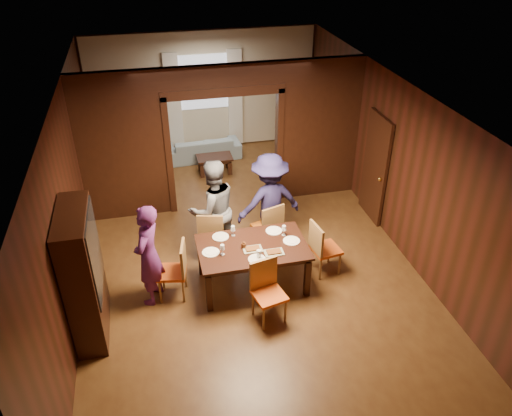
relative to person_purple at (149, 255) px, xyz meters
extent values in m
plane|color=#4D2B15|center=(1.65, 1.03, -0.84)|extent=(9.00, 9.00, 0.00)
cube|color=silver|center=(1.65, 1.03, 2.06)|extent=(5.50, 9.00, 0.02)
cube|color=black|center=(1.65, 5.53, 0.61)|extent=(5.50, 0.02, 2.90)
cube|color=black|center=(-1.10, 1.03, 0.61)|extent=(0.02, 9.00, 2.90)
cube|color=black|center=(4.40, 1.03, 0.61)|extent=(0.02, 9.00, 2.90)
cube|color=black|center=(-0.28, 2.63, 0.36)|extent=(1.65, 0.15, 2.40)
cube|color=black|center=(3.57, 2.63, 0.36)|extent=(1.65, 0.15, 2.40)
cube|color=black|center=(1.65, 2.63, 1.81)|extent=(5.50, 0.15, 0.50)
cube|color=beige|center=(1.65, 5.50, 0.61)|extent=(5.40, 0.04, 2.85)
imported|color=#58205F|center=(0.00, 0.00, 0.00)|extent=(0.62, 0.73, 1.69)
imported|color=#5B5C63|center=(1.14, 0.99, 0.06)|extent=(1.03, 0.90, 1.81)
imported|color=#201B45|center=(2.14, 1.03, 0.05)|extent=(1.24, 0.83, 1.79)
imported|color=#89A2B3|center=(1.46, 4.88, -0.58)|extent=(1.85, 0.81, 0.53)
imported|color=black|center=(1.75, 0.10, -0.04)|extent=(0.37, 0.37, 0.09)
cube|color=black|center=(1.60, -0.01, -0.46)|extent=(1.72, 1.07, 0.76)
cube|color=black|center=(1.62, 4.05, -0.64)|extent=(0.80, 0.50, 0.40)
cube|color=black|center=(-0.88, -0.47, 0.16)|extent=(0.40, 1.20, 2.00)
cube|color=black|center=(4.35, 1.53, 0.21)|extent=(0.06, 0.90, 2.10)
cube|color=silver|center=(1.65, 5.47, 0.86)|extent=(1.20, 0.03, 1.30)
cube|color=white|center=(0.90, 5.43, 0.41)|extent=(0.35, 0.06, 2.40)
cube|color=white|center=(2.40, 5.43, 0.41)|extent=(0.35, 0.06, 2.40)
cylinder|color=white|center=(0.94, -0.03, -0.08)|extent=(0.27, 0.27, 0.01)
cylinder|color=silver|center=(1.15, 0.35, -0.08)|extent=(0.27, 0.27, 0.01)
cylinder|color=white|center=(2.04, 0.32, -0.08)|extent=(0.27, 0.27, 0.01)
cylinder|color=white|center=(2.23, -0.02, -0.08)|extent=(0.27, 0.27, 0.01)
cylinder|color=silver|center=(1.59, -0.36, -0.08)|extent=(0.27, 0.27, 0.01)
cube|color=gray|center=(1.58, -0.10, -0.07)|extent=(0.30, 0.20, 0.04)
cube|color=gray|center=(1.88, -0.26, -0.07)|extent=(0.30, 0.20, 0.04)
cylinder|color=white|center=(1.63, -0.33, -0.01)|extent=(0.07, 0.07, 0.14)
camera|label=1|loc=(0.22, -6.21, 4.54)|focal=35.00mm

